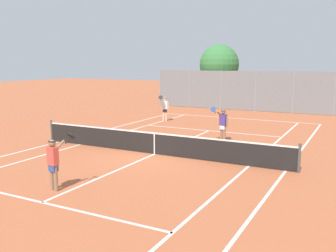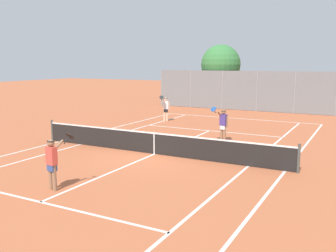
# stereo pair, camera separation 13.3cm
# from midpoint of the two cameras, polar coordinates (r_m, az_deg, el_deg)

# --- Properties ---
(ground_plane) EXTENTS (120.00, 120.00, 0.00)m
(ground_plane) POSITION_cam_midpoint_polar(r_m,az_deg,el_deg) (16.20, -2.30, -4.31)
(ground_plane) COLOR #B25B38
(court_line_markings) EXTENTS (11.10, 23.90, 0.01)m
(court_line_markings) POSITION_cam_midpoint_polar(r_m,az_deg,el_deg) (16.20, -2.30, -4.30)
(court_line_markings) COLOR silver
(court_line_markings) RESTS_ON ground
(tennis_net) EXTENTS (12.00, 0.10, 1.07)m
(tennis_net) POSITION_cam_midpoint_polar(r_m,az_deg,el_deg) (16.08, -2.32, -2.55)
(tennis_net) COLOR #474C47
(tennis_net) RESTS_ON ground
(player_near_side) EXTENTS (0.75, 0.72, 1.77)m
(player_near_side) POSITION_cam_midpoint_polar(r_m,az_deg,el_deg) (12.00, -17.36, -5.15)
(player_near_side) COLOR #936B4C
(player_near_side) RESTS_ON ground
(player_far_left) EXTENTS (0.43, 0.89, 1.77)m
(player_far_left) POSITION_cam_midpoint_polar(r_m,az_deg,el_deg) (25.21, -0.64, 2.84)
(player_far_left) COLOR beige
(player_far_left) RESTS_ON ground
(player_far_right) EXTENTS (0.79, 0.71, 1.77)m
(player_far_right) POSITION_cam_midpoint_polar(r_m,az_deg,el_deg) (18.77, 8.16, 0.41)
(player_far_right) COLOR #936B4C
(player_far_right) RESTS_ON ground
(loose_tennis_ball_0) EXTENTS (0.07, 0.07, 0.07)m
(loose_tennis_ball_0) POSITION_cam_midpoint_polar(r_m,az_deg,el_deg) (23.84, -5.81, 0.23)
(loose_tennis_ball_0) COLOR #D1DB33
(loose_tennis_ball_0) RESTS_ON ground
(loose_tennis_ball_1) EXTENTS (0.07, 0.07, 0.07)m
(loose_tennis_ball_1) POSITION_cam_midpoint_polar(r_m,az_deg,el_deg) (16.24, 3.79, -4.17)
(loose_tennis_ball_1) COLOR #D1DB33
(loose_tennis_ball_1) RESTS_ON ground
(loose_tennis_ball_2) EXTENTS (0.07, 0.07, 0.07)m
(loose_tennis_ball_2) POSITION_cam_midpoint_polar(r_m,az_deg,el_deg) (20.04, -4.01, -1.52)
(loose_tennis_ball_2) COLOR #D1DB33
(loose_tennis_ball_2) RESTS_ON ground
(loose_tennis_ball_3) EXTENTS (0.07, 0.07, 0.07)m
(loose_tennis_ball_3) POSITION_cam_midpoint_polar(r_m,az_deg,el_deg) (17.87, -8.65, -2.98)
(loose_tennis_ball_3) COLOR #D1DB33
(loose_tennis_ball_3) RESTS_ON ground
(back_fence) EXTENTS (17.78, 0.08, 3.27)m
(back_fence) POSITION_cam_midpoint_polar(r_m,az_deg,el_deg) (31.22, 13.06, 5.21)
(back_fence) COLOR gray
(back_fence) RESTS_ON ground
(tree_behind_left) EXTENTS (3.51, 3.51, 5.51)m
(tree_behind_left) POSITION_cam_midpoint_polar(r_m,az_deg,el_deg) (34.16, 7.81, 9.08)
(tree_behind_left) COLOR brown
(tree_behind_left) RESTS_ON ground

